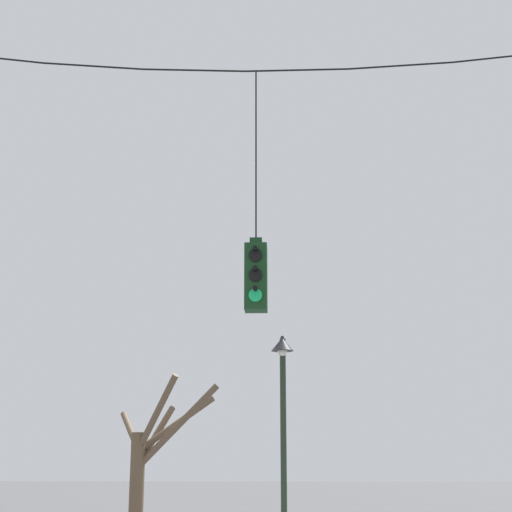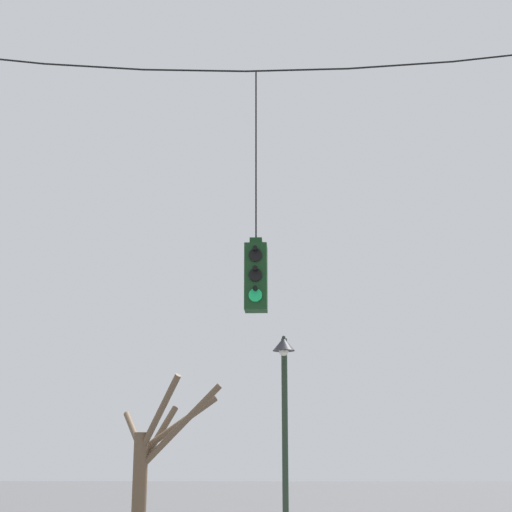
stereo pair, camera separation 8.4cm
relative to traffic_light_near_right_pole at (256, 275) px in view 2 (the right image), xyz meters
name	(u,v)px [view 2 (the right image)]	position (x,y,z in m)	size (l,w,h in m)	color
span_wire	(297,61)	(0.66, 0.01, 3.58)	(11.74, 0.03, 0.50)	black
traffic_light_near_right_pole	(256,275)	(0.00, 0.00, 0.00)	(0.34, 0.46, 3.98)	#143819
street_lamp	(284,404)	(0.35, 3.97, -1.63)	(0.44, 0.76, 4.63)	#233323
bare_tree	(150,462)	(-3.32, 9.76, -2.70)	(3.04, 2.62, 4.49)	brown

